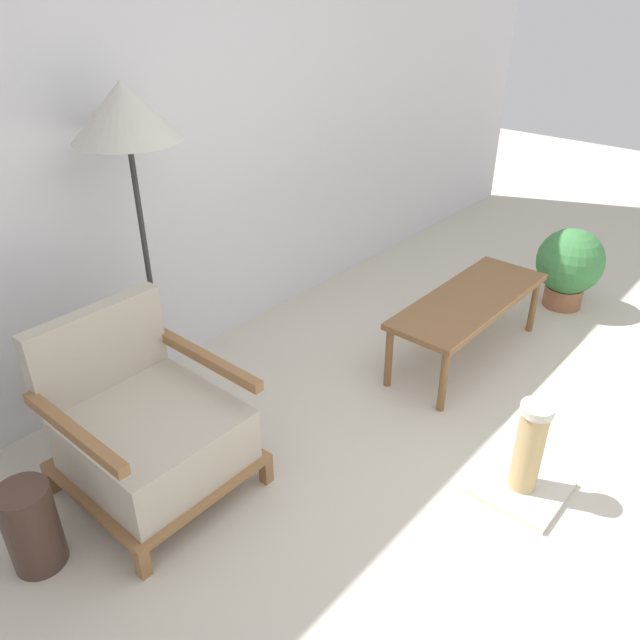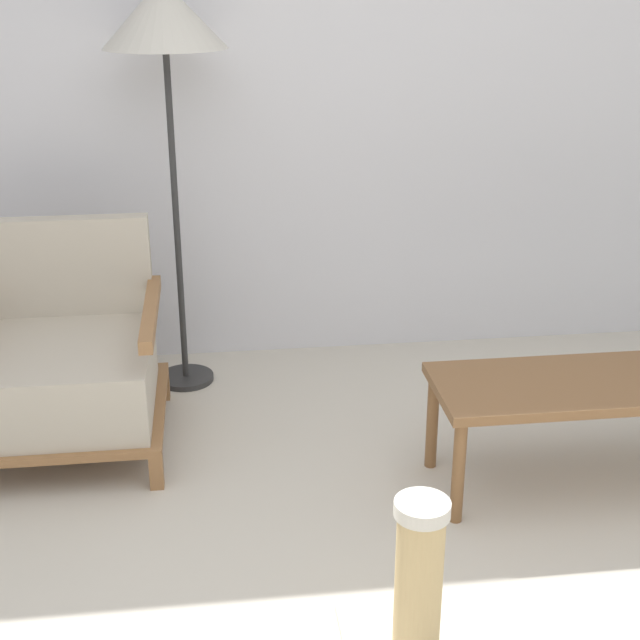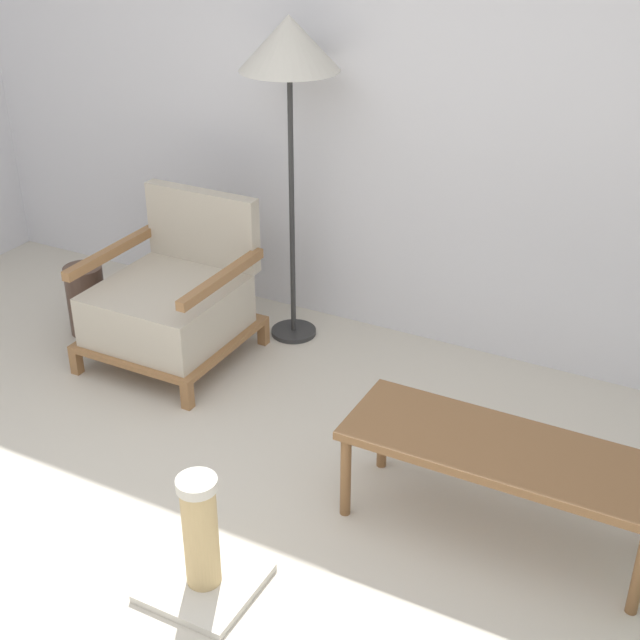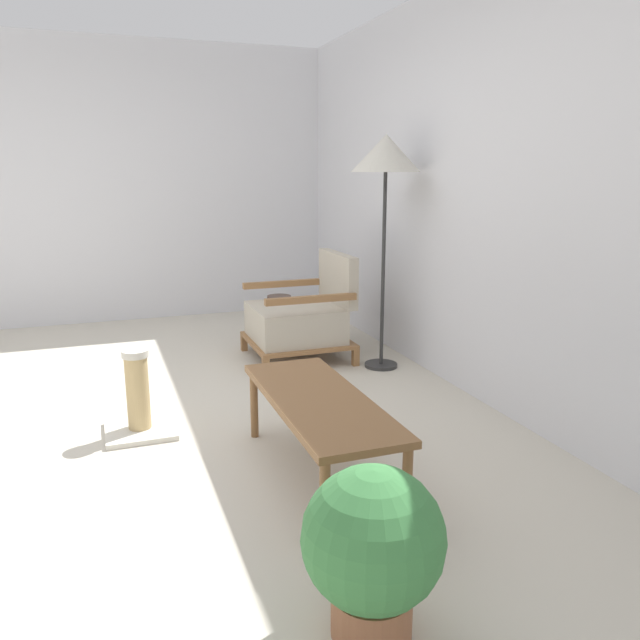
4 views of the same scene
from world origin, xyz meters
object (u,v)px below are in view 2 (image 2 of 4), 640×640
Objects in this scene: armchair at (65,366)px; floor_lamp at (164,27)px; scratching_post at (418,603)px; coffee_table at (605,390)px.

armchair is 1.40m from floor_lamp.
coffee_table is at bearing 42.79° from scratching_post.
armchair is 1.69× the size of scratching_post.
armchair reaches higher than scratching_post.
armchair is 0.48× the size of floor_lamp.
scratching_post is (1.10, -1.35, -0.15)m from armchair.
floor_lamp is at bearing 145.06° from coffee_table.
armchair is 2.03m from coffee_table.
scratching_post is (0.66, -1.85, -1.38)m from floor_lamp.
floor_lamp is (0.44, 0.51, 1.22)m from armchair.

